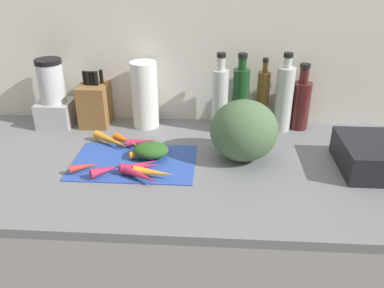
% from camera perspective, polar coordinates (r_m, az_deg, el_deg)
% --- Properties ---
extents(ground_plane, '(1.70, 0.80, 0.03)m').
position_cam_1_polar(ground_plane, '(1.39, -1.65, -3.01)').
color(ground_plane, slate).
extents(wall_back, '(1.70, 0.03, 0.60)m').
position_cam_1_polar(wall_back, '(1.64, -0.57, 13.44)').
color(wall_back, silver).
rests_on(wall_back, ground_plane).
extents(cutting_board, '(0.42, 0.27, 0.01)m').
position_cam_1_polar(cutting_board, '(1.39, -8.31, -2.53)').
color(cutting_board, '#2D51B7').
rests_on(cutting_board, ground_plane).
extents(carrot_0, '(0.16, 0.12, 0.03)m').
position_cam_1_polar(carrot_0, '(1.51, -11.53, 0.52)').
color(carrot_0, orange).
rests_on(carrot_0, cutting_board).
extents(carrot_1, '(0.10, 0.07, 0.03)m').
position_cam_1_polar(carrot_1, '(1.36, -15.13, -3.15)').
color(carrot_1, red).
rests_on(carrot_1, cutting_board).
extents(carrot_2, '(0.13, 0.11, 0.03)m').
position_cam_1_polar(carrot_2, '(1.49, -9.25, 0.37)').
color(carrot_2, orange).
rests_on(carrot_2, cutting_board).
extents(carrot_3, '(0.16, 0.11, 0.02)m').
position_cam_1_polar(carrot_3, '(1.42, -5.72, -0.94)').
color(carrot_3, orange).
rests_on(carrot_3, cutting_board).
extents(carrot_4, '(0.15, 0.11, 0.03)m').
position_cam_1_polar(carrot_4, '(1.27, -7.57, -4.44)').
color(carrot_4, '#B2264C').
rests_on(carrot_4, cutting_board).
extents(carrot_5, '(0.13, 0.06, 0.03)m').
position_cam_1_polar(carrot_5, '(1.32, -7.42, -3.25)').
color(carrot_5, '#B2264C').
rests_on(carrot_5, cutting_board).
extents(carrot_6, '(0.13, 0.09, 0.03)m').
position_cam_1_polar(carrot_6, '(1.33, -7.54, -2.99)').
color(carrot_6, '#B2264C').
rests_on(carrot_6, cutting_board).
extents(carrot_7, '(0.11, 0.08, 0.03)m').
position_cam_1_polar(carrot_7, '(1.32, -12.18, -3.65)').
color(carrot_7, '#B2264C').
rests_on(carrot_7, cutting_board).
extents(carrot_8, '(0.12, 0.06, 0.03)m').
position_cam_1_polar(carrot_8, '(1.48, -7.28, 0.35)').
color(carrot_8, '#B2264C').
rests_on(carrot_8, cutting_board).
extents(carrot_9, '(0.14, 0.05, 0.03)m').
position_cam_1_polar(carrot_9, '(1.28, -5.53, -4.09)').
color(carrot_9, orange).
rests_on(carrot_9, cutting_board).
extents(carrot_greens_pile, '(0.12, 0.10, 0.05)m').
position_cam_1_polar(carrot_greens_pile, '(1.39, -5.91, -0.89)').
color(carrot_greens_pile, '#2D6023').
rests_on(carrot_greens_pile, cutting_board).
extents(winter_squash, '(0.23, 0.21, 0.21)m').
position_cam_1_polar(winter_squash, '(1.37, 7.46, 1.92)').
color(winter_squash, '#4C6B47').
rests_on(winter_squash, ground_plane).
extents(knife_block, '(0.11, 0.15, 0.23)m').
position_cam_1_polar(knife_block, '(1.70, -13.68, 5.70)').
color(knife_block, brown).
rests_on(knife_block, ground_plane).
extents(blender_appliance, '(0.14, 0.14, 0.28)m').
position_cam_1_polar(blender_appliance, '(1.72, -19.24, 6.30)').
color(blender_appliance, '#B2B2B7').
rests_on(blender_appliance, ground_plane).
extents(paper_towel_roll, '(0.11, 0.11, 0.27)m').
position_cam_1_polar(paper_towel_roll, '(1.62, -6.80, 7.01)').
color(paper_towel_roll, white).
rests_on(paper_towel_roll, ground_plane).
extents(bottle_0, '(0.06, 0.06, 0.32)m').
position_cam_1_polar(bottle_0, '(1.57, 4.03, 6.47)').
color(bottle_0, silver).
rests_on(bottle_0, ground_plane).
extents(bottle_1, '(0.06, 0.06, 0.31)m').
position_cam_1_polar(bottle_1, '(1.59, 6.97, 6.57)').
color(bottle_1, '#19421E').
rests_on(bottle_1, ground_plane).
extents(bottle_2, '(0.05, 0.05, 0.29)m').
position_cam_1_polar(bottle_2, '(1.64, 10.09, 6.44)').
color(bottle_2, brown).
rests_on(bottle_2, ground_plane).
extents(bottle_3, '(0.07, 0.07, 0.31)m').
position_cam_1_polar(bottle_3, '(1.62, 13.06, 6.50)').
color(bottle_3, silver).
rests_on(bottle_3, ground_plane).
extents(bottle_4, '(0.08, 0.08, 0.27)m').
position_cam_1_polar(bottle_4, '(1.66, 15.31, 5.67)').
color(bottle_4, '#471919').
rests_on(bottle_4, ground_plane).
extents(dish_rack, '(0.27, 0.25, 0.10)m').
position_cam_1_polar(dish_rack, '(1.46, 25.50, -1.54)').
color(dish_rack, black).
rests_on(dish_rack, ground_plane).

